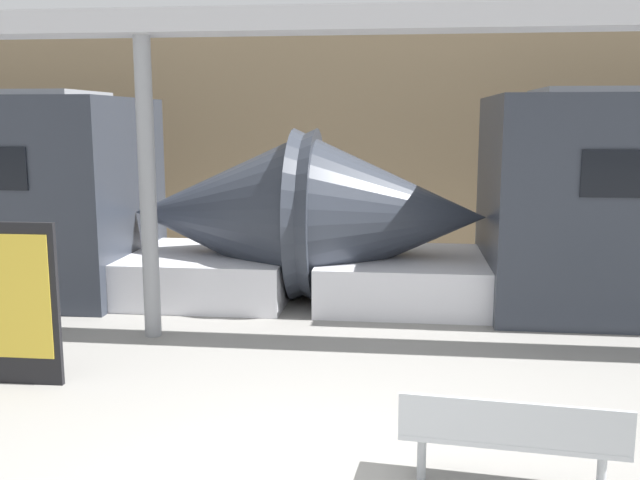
{
  "coord_description": "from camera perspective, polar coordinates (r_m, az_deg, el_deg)",
  "views": [
    {
      "loc": [
        0.57,
        -4.62,
        2.77
      ],
      "look_at": [
        -0.36,
        3.38,
        1.4
      ],
      "focal_mm": 40.0,
      "sensor_mm": 36.0,
      "label": 1
    }
  ],
  "objects": [
    {
      "name": "poster_board",
      "position": [
        8.1,
        -23.13,
        -4.67
      ],
      "size": [
        0.93,
        0.07,
        1.73
      ],
      "color": "black",
      "rests_on": "ground_plane"
    },
    {
      "name": "canopy_beam",
      "position": [
        9.23,
        -14.14,
        16.48
      ],
      "size": [
        28.0,
        0.6,
        0.28
      ],
      "primitive_type": "cube",
      "color": "#B7B7BC",
      "rests_on": "support_column_near"
    },
    {
      "name": "support_column_near",
      "position": [
        9.2,
        -13.62,
        3.87
      ],
      "size": [
        0.21,
        0.21,
        3.77
      ],
      "primitive_type": "cylinder",
      "color": "gray",
      "rests_on": "ground_plane"
    },
    {
      "name": "bench_near",
      "position": [
        5.64,
        15.06,
        -14.71
      ],
      "size": [
        1.68,
        0.61,
        0.77
      ],
      "rotation": [
        0.0,
        0.0,
        -0.1
      ],
      "color": "#ADB2B7",
      "rests_on": "ground_plane"
    },
    {
      "name": "station_wall",
      "position": [
        15.08,
        4.51,
        8.6
      ],
      "size": [
        56.0,
        0.2,
        5.0
      ],
      "primitive_type": "cube",
      "color": "#9E8460",
      "rests_on": "ground_plane"
    }
  ]
}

